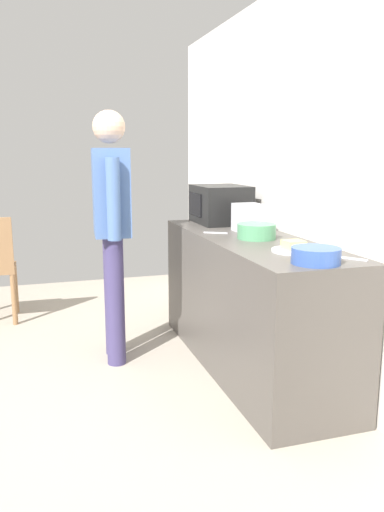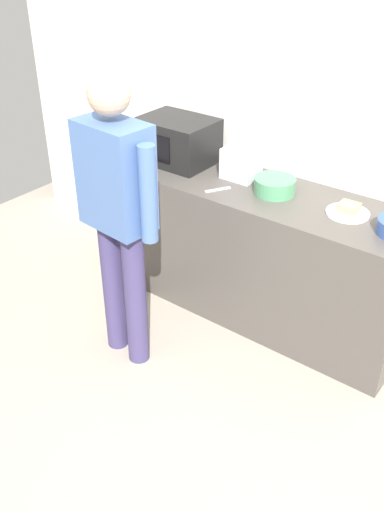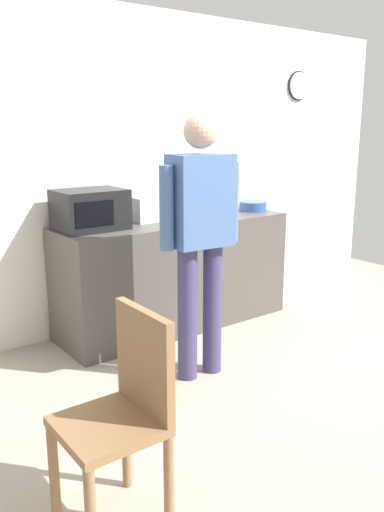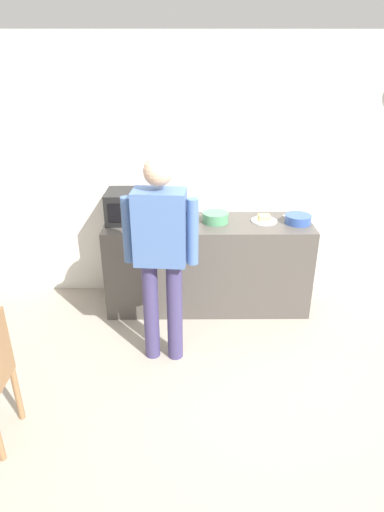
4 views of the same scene
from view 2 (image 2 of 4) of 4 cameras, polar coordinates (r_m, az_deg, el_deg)
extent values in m
plane|color=#9E9384|center=(3.20, -2.80, -17.09)|extent=(6.00, 6.00, 0.00)
cube|color=silver|center=(3.64, 13.46, 13.23)|extent=(5.40, 0.10, 2.60)
cube|color=#4C4742|center=(3.76, 6.83, 0.26)|extent=(2.01, 0.62, 0.91)
cube|color=black|center=(3.91, -1.50, 11.66)|extent=(0.50, 0.38, 0.30)
cube|color=black|center=(3.81, -4.07, 11.04)|extent=(0.30, 0.01, 0.18)
cylinder|color=white|center=(3.35, 15.52, 4.23)|extent=(0.25, 0.25, 0.01)
cube|color=#D3BF6E|center=(3.34, 15.60, 4.72)|extent=(0.11, 0.11, 0.05)
cylinder|color=#4C8E60|center=(3.50, 8.39, 7.06)|extent=(0.25, 0.25, 0.10)
cube|color=silver|center=(3.67, 5.01, 9.35)|extent=(0.22, 0.18, 0.20)
cube|color=silver|center=(3.53, 2.63, 6.75)|extent=(0.10, 0.16, 0.01)
cylinder|color=#3D3662|center=(3.33, -5.75, -4.30)|extent=(0.13, 0.13, 0.91)
cylinder|color=#3D3662|center=(3.46, -8.00, -2.96)|extent=(0.13, 0.13, 0.91)
cube|color=#47669E|center=(3.02, -7.81, 8.06)|extent=(0.42, 0.27, 0.59)
cylinder|color=#47669E|center=(2.86, -4.48, 6.21)|extent=(0.09, 0.09, 0.53)
cylinder|color=#47669E|center=(3.22, -10.71, 8.72)|extent=(0.09, 0.09, 0.53)
sphere|color=#D1A889|center=(2.88, -8.45, 15.98)|extent=(0.22, 0.22, 0.22)
camera|label=1|loc=(2.28, 72.59, -17.87)|focal=35.95mm
camera|label=3|loc=(4.21, -61.42, 5.22)|focal=37.24mm
camera|label=4|loc=(2.13, -87.07, 2.62)|focal=30.65mm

